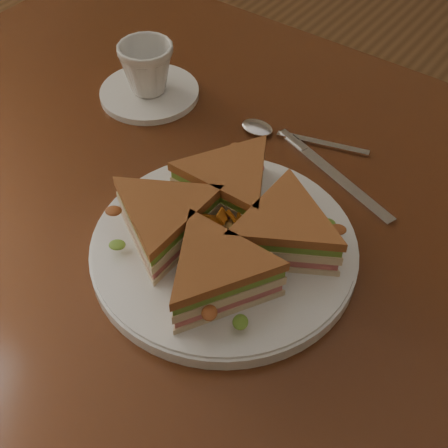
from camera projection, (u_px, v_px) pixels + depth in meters
name	position (u px, v px, depth m)	size (l,w,h in m)	color
ground	(226.00, 441.00, 1.35)	(6.00, 6.00, 0.00)	brown
table	(227.00, 242.00, 0.87)	(1.20, 0.80, 0.75)	#3B1B0D
plate	(224.00, 249.00, 0.72)	(0.31, 0.31, 0.02)	white
sandwich_wedges	(224.00, 227.00, 0.70)	(0.32, 0.32, 0.06)	beige
crisps_mound	(224.00, 229.00, 0.70)	(0.09, 0.09, 0.05)	orange
spoon	(273.00, 132.00, 0.88)	(0.18, 0.07, 0.01)	silver
knife	(329.00, 171.00, 0.82)	(0.21, 0.08, 0.00)	silver
saucer	(150.00, 93.00, 0.94)	(0.15, 0.15, 0.01)	white
coffee_cup	(147.00, 68.00, 0.91)	(0.08, 0.08, 0.08)	white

